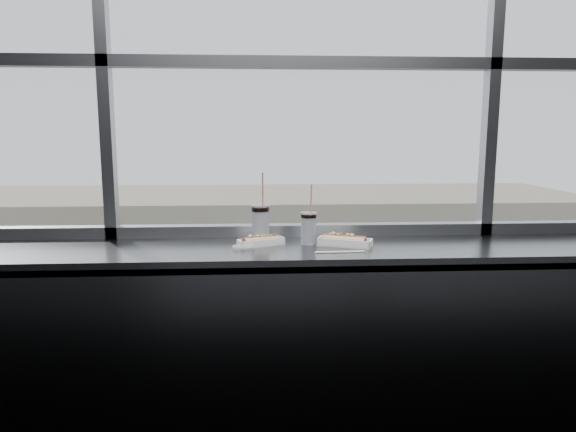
{
  "coord_description": "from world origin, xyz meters",
  "views": [
    {
      "loc": [
        -0.23,
        -1.2,
        1.64
      ],
      "look_at": [
        -0.09,
        1.23,
        1.25
      ],
      "focal_mm": 32.0,
      "sensor_mm": 36.0,
      "label": 1
    }
  ],
  "objects": [
    {
      "name": "loose_straw",
      "position": [
        0.14,
        1.08,
        1.1
      ],
      "size": [
        0.23,
        0.02,
        0.01
      ],
      "primitive_type": "cylinder",
      "rotation": [
        0.0,
        1.57,
        0.03
      ],
      "color": "white",
      "rests_on": "counter"
    },
    {
      "name": "car_near_d",
      "position": [
        6.83,
        17.5,
        -9.85
      ],
      "size": [
        3.26,
        6.76,
        2.19
      ],
      "primitive_type": "imported",
      "rotation": [
        0.0,
        0.0,
        1.49
      ],
      "color": "white",
      "rests_on": "street_asphalt"
    },
    {
      "name": "soda_cup_left",
      "position": [
        -0.22,
        1.36,
        1.2
      ],
      "size": [
        0.1,
        0.1,
        0.35
      ],
      "color": "white",
      "rests_on": "counter"
    },
    {
      "name": "tree_left",
      "position": [
        -9.28,
        29.5,
        -7.46
      ],
      "size": [
        3.34,
        3.34,
        5.22
      ],
      "color": "#47382B",
      "rests_on": "far_sidewalk"
    },
    {
      "name": "car_far_b",
      "position": [
        2.99,
        25.5,
        -9.84
      ],
      "size": [
        2.9,
        6.68,
        2.21
      ],
      "primitive_type": "imported",
      "rotation": [
        0.0,
        0.0,
        1.59
      ],
      "color": "#984124",
      "rests_on": "street_asphalt"
    },
    {
      "name": "street_asphalt",
      "position": [
        0.0,
        21.5,
        -10.97
      ],
      "size": [
        80.0,
        10.0,
        0.06
      ],
      "primitive_type": "cube",
      "color": "black",
      "rests_on": "plaza_ground"
    },
    {
      "name": "hotdog_tray_right",
      "position": [
        0.19,
        1.22,
        1.13
      ],
      "size": [
        0.27,
        0.18,
        0.06
      ],
      "rotation": [
        0.0,
        0.0,
        -0.4
      ],
      "color": "white",
      "rests_on": "counter"
    },
    {
      "name": "wall_back_lower",
      "position": [
        0.0,
        1.5,
        0.55
      ],
      "size": [
        6.0,
        0.0,
        6.0
      ],
      "primitive_type": "plane",
      "rotation": [
        1.57,
        0.0,
        0.0
      ],
      "color": "black",
      "rests_on": "ground"
    },
    {
      "name": "car_far_a",
      "position": [
        -11.45,
        25.5,
        -9.85
      ],
      "size": [
        3.05,
        6.68,
        2.18
      ],
      "primitive_type": "imported",
      "rotation": [
        0.0,
        0.0,
        1.52
      ],
      "color": "black",
      "rests_on": "street_asphalt"
    },
    {
      "name": "far_sidewalk",
      "position": [
        0.0,
        29.5,
        -10.98
      ],
      "size": [
        80.0,
        6.0,
        0.04
      ],
      "primitive_type": "cube",
      "color": "#9D988B",
      "rests_on": "plaza_ground"
    },
    {
      "name": "car_far_c",
      "position": [
        12.79,
        25.5,
        -10.0
      ],
      "size": [
        2.56,
        5.71,
        1.87
      ],
      "primitive_type": "imported",
      "rotation": [
        0.0,
        0.0,
        1.61
      ],
      "color": "white",
      "rests_on": "street_asphalt"
    },
    {
      "name": "window_mullions",
      "position": [
        0.0,
        1.5,
        2.3
      ],
      "size": [
        6.0,
        0.08,
        2.4
      ],
      "primitive_type": null,
      "color": "gray",
      "rests_on": "ground"
    },
    {
      "name": "hotdog_tray_left",
      "position": [
        -0.22,
        1.26,
        1.12
      ],
      "size": [
        0.24,
        0.15,
        0.06
      ],
      "rotation": [
        0.0,
        0.0,
        0.38
      ],
      "color": "white",
      "rests_on": "counter"
    },
    {
      "name": "pedestrian_d",
      "position": [
        10.53,
        29.04,
        -9.94
      ],
      "size": [
        0.9,
        0.68,
        2.03
      ],
      "primitive_type": "imported",
      "rotation": [
        0.0,
        0.0,
        3.14
      ],
      "color": "#66605B",
      "rests_on": "far_sidewalk"
    },
    {
      "name": "counter",
      "position": [
        0.0,
        1.23,
        1.07
      ],
      "size": [
        6.0,
        0.55,
        0.06
      ],
      "primitive_type": "cube",
      "color": "gray",
      "rests_on": "ground"
    },
    {
      "name": "soda_cup_right",
      "position": [
        0.01,
        1.28,
        1.19
      ],
      "size": [
        0.08,
        0.08,
        0.3
      ],
      "color": "white",
      "rests_on": "counter"
    },
    {
      "name": "plaza_ground",
      "position": [
        0.0,
        45.0,
        -11.0
      ],
      "size": [
        120.0,
        120.0,
        0.0
      ],
      "primitive_type": "plane",
      "color": "#9D988B",
      "rests_on": "ground"
    },
    {
      "name": "window_glass",
      "position": [
        0.0,
        1.52,
        2.3
      ],
      "size": [
        6.0,
        0.0,
        6.0
      ],
      "primitive_type": "plane",
      "rotation": [
        1.57,
        0.0,
        0.0
      ],
      "color": "silver",
      "rests_on": "ground"
    },
    {
      "name": "pedestrian_c",
      "position": [
        3.22,
        30.21,
        -10.03
      ],
      "size": [
        0.62,
        0.83,
        1.86
      ],
      "primitive_type": "imported",
      "rotation": [
        0.0,
        0.0,
        4.71
      ],
      "color": "#66605B",
      "rests_on": "far_sidewalk"
    },
    {
      "name": "car_near_c",
      "position": [
        1.37,
        17.5,
        -9.97
      ],
      "size": [
        2.68,
        5.95,
        1.95
      ],
      "primitive_type": "imported",
      "rotation": [
        0.0,
        0.0,
        1.61
      ],
      "color": "maroon",
      "rests_on": "street_asphalt"
    },
    {
      "name": "counter_fascia",
      "position": [
        0.0,
        0.97,
        0.55
      ],
      "size": [
        6.0,
        0.04,
        1.04
      ],
      "primitive_type": "cube",
      "color": "gray",
      "rests_on": "ground"
    },
    {
      "name": "wrapper",
      "position": [
        -0.3,
        1.18,
        1.11
      ],
      "size": [
        0.11,
        0.08,
        0.03
      ],
      "primitive_type": "ellipsoid",
      "color": "silver",
      "rests_on": "counter"
    },
    {
      "name": "tree_center",
      "position": [
        0.35,
        29.5,
        -7.87
      ],
      "size": [
        2.95,
        2.95,
        4.61
      ],
      "color": "#47382B",
      "rests_on": "far_sidewalk"
    },
    {
      "name": "tree_right",
      "position": [
        11.33,
        29.5,
        -7.61
      ],
      "size": [
        3.19,
        3.19,
        4.99
      ],
      "color": "#47382B",
      "rests_on": "far_sidewalk"
    },
    {
      "name": "pedestrian_a",
      "position": [
        -6.58,
        30.12,
        -9.87
      ],
      "size": [
        0.97,
        0.73,
        2.18
      ],
      "primitive_type": "imported",
      "color": "#66605B",
      "rests_on": "far_sidewalk"
    },
    {
      "name": "far_building",
      "position": [
        0.0,
        39.5,
        -7.0
      ],
      "size": [
        50.0,
        14.0,
        8.0
      ],
      "primitive_type": "cube",
      "color": "gray",
      "rests_on": "plaza_ground"
    }
  ]
}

